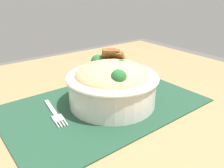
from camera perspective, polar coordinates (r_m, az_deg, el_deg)
name	(u,v)px	position (r m, az deg, el deg)	size (l,w,h in m)	color
table	(117,129)	(0.62, 1.35, -11.03)	(1.04, 0.95, 0.73)	#99754C
placemat	(104,105)	(0.56, -2.01, -5.08)	(0.46, 0.30, 0.00)	#1E422D
bowl	(112,83)	(0.54, -0.01, 0.31)	(0.23, 0.23, 0.13)	silver
fork	(55,114)	(0.53, -13.79, -7.07)	(0.03, 0.13, 0.00)	#B4B4B4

